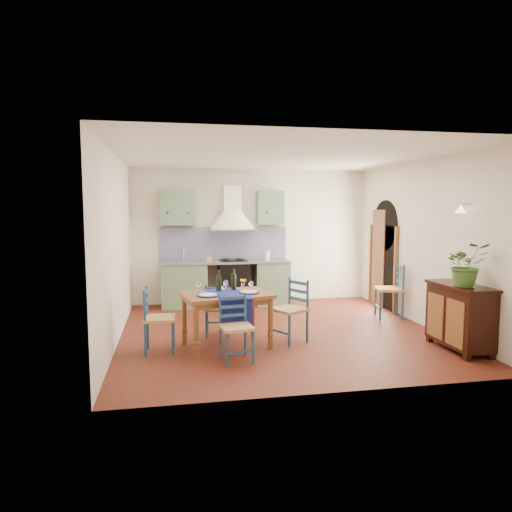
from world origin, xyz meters
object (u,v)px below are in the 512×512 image
at_px(dining_table, 227,300).
at_px(sideboard, 460,314).
at_px(chair_near, 236,327).
at_px(potted_plant, 467,265).

xyz_separation_m(dining_table, sideboard, (3.18, -0.76, -0.18)).
xyz_separation_m(chair_near, sideboard, (3.15, -0.13, 0.06)).
height_order(dining_table, chair_near, dining_table).
bearing_deg(sideboard, potted_plant, -106.78).
bearing_deg(potted_plant, dining_table, 163.40).
height_order(chair_near, sideboard, sideboard).
distance_m(sideboard, potted_plant, 0.75).
relative_size(sideboard, potted_plant, 1.74).
relative_size(chair_near, sideboard, 0.82).
relative_size(dining_table, sideboard, 1.30).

